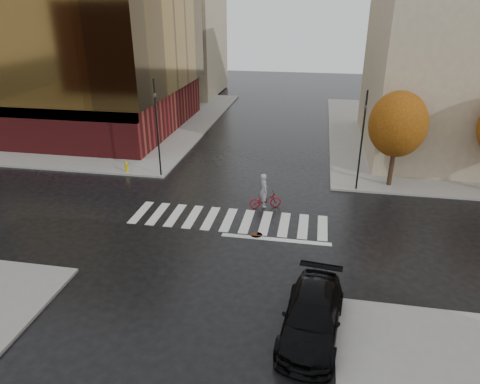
{
  "coord_description": "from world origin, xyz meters",
  "views": [
    {
      "loc": [
        4.72,
        -21.5,
        11.82
      ],
      "look_at": [
        0.75,
        0.19,
        2.0
      ],
      "focal_mm": 32.0,
      "sensor_mm": 36.0,
      "label": 1
    }
  ],
  "objects_px": {
    "cyclist": "(265,196)",
    "sedan": "(312,315)",
    "traffic_light_nw": "(157,123)",
    "traffic_light_ne": "(362,136)",
    "fire_hydrant": "(126,166)"
  },
  "relations": [
    {
      "from": "sedan",
      "to": "cyclist",
      "type": "height_order",
      "value": "cyclist"
    },
    {
      "from": "cyclist",
      "to": "fire_hydrant",
      "type": "distance_m",
      "value": 11.67
    },
    {
      "from": "traffic_light_ne",
      "to": "traffic_light_nw",
      "type": "bearing_deg",
      "value": -16.34
    },
    {
      "from": "sedan",
      "to": "cyclist",
      "type": "distance_m",
      "value": 11.09
    },
    {
      "from": "sedan",
      "to": "traffic_light_ne",
      "type": "bearing_deg",
      "value": 86.01
    },
    {
      "from": "sedan",
      "to": "fire_hydrant",
      "type": "distance_m",
      "value": 20.36
    },
    {
      "from": "cyclist",
      "to": "sedan",
      "type": "bearing_deg",
      "value": 176.41
    },
    {
      "from": "traffic_light_ne",
      "to": "fire_hydrant",
      "type": "height_order",
      "value": "traffic_light_ne"
    },
    {
      "from": "cyclist",
      "to": "fire_hydrant",
      "type": "bearing_deg",
      "value": 49.56
    },
    {
      "from": "sedan",
      "to": "cyclist",
      "type": "xyz_separation_m",
      "value": [
        -3.21,
        10.62,
        0.0
      ]
    },
    {
      "from": "sedan",
      "to": "fire_hydrant",
      "type": "xyz_separation_m",
      "value": [
        -14.16,
        14.62,
        -0.2
      ]
    },
    {
      "from": "traffic_light_nw",
      "to": "traffic_light_ne",
      "type": "bearing_deg",
      "value": 113.63
    },
    {
      "from": "cyclist",
      "to": "traffic_light_ne",
      "type": "relative_size",
      "value": 0.34
    },
    {
      "from": "sedan",
      "to": "cyclist",
      "type": "relative_size",
      "value": 2.34
    },
    {
      "from": "cyclist",
      "to": "traffic_light_nw",
      "type": "distance_m",
      "value": 9.62
    }
  ]
}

